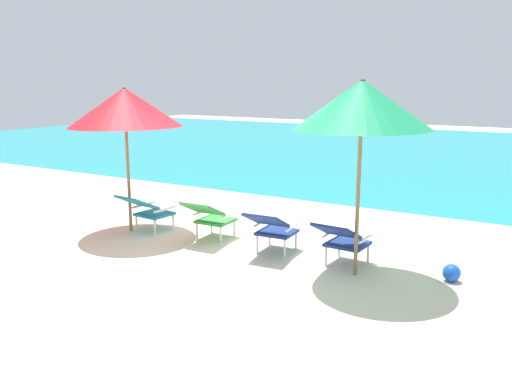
% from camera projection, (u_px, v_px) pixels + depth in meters
% --- Properties ---
extents(ground_plane, '(40.00, 40.00, 0.00)m').
position_uv_depth(ground_plane, '(340.00, 196.00, 11.56)').
color(ground_plane, beige).
extents(ocean_band, '(40.00, 18.00, 0.01)m').
position_uv_depth(ocean_band, '(428.00, 152.00, 18.50)').
color(ocean_band, teal).
rests_on(ocean_band, ground_plane).
extents(lounge_chair_far_left, '(0.63, 0.93, 0.68)m').
position_uv_depth(lounge_chair_far_left, '(147.00, 209.00, 8.73)').
color(lounge_chair_far_left, teal).
rests_on(lounge_chair_far_left, ground_plane).
extents(lounge_chair_near_left, '(0.57, 0.89, 0.68)m').
position_uv_depth(lounge_chair_near_left, '(210.00, 215.00, 8.30)').
color(lounge_chair_near_left, '#338E3D').
rests_on(lounge_chair_near_left, ground_plane).
extents(lounge_chair_near_right, '(0.59, 0.91, 0.68)m').
position_uv_depth(lounge_chair_near_right, '(272.00, 227.00, 7.65)').
color(lounge_chair_near_right, navy).
rests_on(lounge_chair_near_right, ground_plane).
extents(lounge_chair_far_right, '(0.59, 0.91, 0.68)m').
position_uv_depth(lounge_chair_far_right, '(342.00, 238.00, 7.11)').
color(lounge_chair_far_right, navy).
rests_on(lounge_chair_far_right, ground_plane).
extents(beach_umbrella_left, '(2.49, 2.49, 2.37)m').
position_uv_depth(beach_umbrella_left, '(125.00, 107.00, 8.48)').
color(beach_umbrella_left, olive).
rests_on(beach_umbrella_left, ground_plane).
extents(beach_umbrella_right, '(1.99, 1.98, 2.50)m').
position_uv_depth(beach_umbrella_right, '(362.00, 105.00, 6.45)').
color(beach_umbrella_right, olive).
rests_on(beach_umbrella_right, ground_plane).
extents(beach_ball, '(0.22, 0.22, 0.22)m').
position_uv_depth(beach_ball, '(452.00, 273.00, 6.65)').
color(beach_ball, blue).
rests_on(beach_ball, ground_plane).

